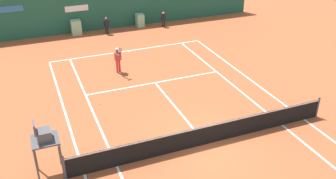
{
  "coord_description": "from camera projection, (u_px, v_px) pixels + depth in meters",
  "views": [
    {
      "loc": [
        -6.53,
        -11.72,
        9.69
      ],
      "look_at": [
        -0.2,
        3.93,
        0.8
      ],
      "focal_mm": 40.06,
      "sensor_mm": 36.0,
      "label": 1
    }
  ],
  "objects": [
    {
      "name": "ground_plane",
      "position": [
        200.0,
        137.0,
        16.76
      ],
      "size": [
        80.0,
        80.0,
        0.01
      ],
      "color": "#A8512D"
    },
    {
      "name": "tennis_net",
      "position": [
        207.0,
        134.0,
        16.06
      ],
      "size": [
        12.1,
        0.1,
        1.07
      ],
      "color": "#4C4C51",
      "rests_on": "ground_plane"
    },
    {
      "name": "sponsor_back_wall",
      "position": [
        108.0,
        10.0,
        29.49
      ],
      "size": [
        25.0,
        1.02,
        3.15
      ],
      "color": "#1E5642",
      "rests_on": "ground_plane"
    },
    {
      "name": "umpire_chair",
      "position": [
        44.0,
        139.0,
        13.82
      ],
      "size": [
        1.0,
        1.0,
        2.42
      ],
      "rotation": [
        0.0,
        0.0,
        -1.57
      ],
      "color": "#47474C",
      "rests_on": "ground_plane"
    },
    {
      "name": "player_on_baseline",
      "position": [
        118.0,
        58.0,
        22.35
      ],
      "size": [
        0.48,
        0.79,
        1.79
      ],
      "rotation": [
        0.0,
        0.0,
        3.52
      ],
      "color": "red",
      "rests_on": "ground_plane"
    },
    {
      "name": "ball_kid_centre_post",
      "position": [
        163.0,
        18.0,
        30.18
      ],
      "size": [
        0.41,
        0.18,
        1.24
      ],
      "rotation": [
        0.0,
        0.0,
        3.05
      ],
      "color": "black",
      "rests_on": "ground_plane"
    },
    {
      "name": "ball_kid_right_post",
      "position": [
        106.0,
        24.0,
        28.6
      ],
      "size": [
        0.44,
        0.19,
        1.33
      ],
      "rotation": [
        0.0,
        0.0,
        3.21
      ],
      "color": "black",
      "rests_on": "ground_plane"
    },
    {
      "name": "tennis_ball_mid_court",
      "position": [
        89.0,
        94.0,
        20.3
      ],
      "size": [
        0.07,
        0.07,
        0.07
      ],
      "primitive_type": "sphere",
      "color": "#CCE033",
      "rests_on": "ground_plane"
    },
    {
      "name": "tennis_ball_by_sideline",
      "position": [
        100.0,
        104.0,
        19.33
      ],
      "size": [
        0.07,
        0.07,
        0.07
      ],
      "primitive_type": "sphere",
      "color": "#CCE033",
      "rests_on": "ground_plane"
    },
    {
      "name": "tennis_ball_near_service_line",
      "position": [
        166.0,
        93.0,
        20.37
      ],
      "size": [
        0.07,
        0.07,
        0.07
      ],
      "primitive_type": "sphere",
      "color": "#CCE033",
      "rests_on": "ground_plane"
    }
  ]
}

